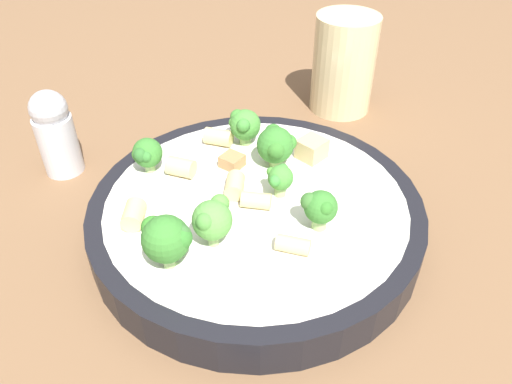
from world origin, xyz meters
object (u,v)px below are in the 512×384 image
at_px(pasta_bowl, 256,213).
at_px(broccoli_floret_4, 276,145).
at_px(broccoli_floret_3, 146,154).
at_px(broccoli_floret_6, 280,178).
at_px(broccoli_floret_2, 167,238).
at_px(broccoli_floret_1, 244,125).
at_px(broccoli_floret_5, 320,207).
at_px(broccoli_floret_0, 212,219).
at_px(chicken_chunk_0, 312,149).
at_px(rigatoni_0, 235,186).
at_px(drinking_glass, 343,70).
at_px(pepper_shaker, 55,133).
at_px(rigatoni_3, 293,245).
at_px(rigatoni_4, 134,215).
at_px(chicken_chunk_1, 232,161).
at_px(rigatoni_1, 218,137).
at_px(rigatoni_2, 255,200).
at_px(rigatoni_5, 181,167).

distance_m(pasta_bowl, broccoli_floret_4, 0.07).
height_order(broccoli_floret_3, broccoli_floret_6, broccoli_floret_3).
relative_size(pasta_bowl, broccoli_floret_2, 6.47).
relative_size(broccoli_floret_1, broccoli_floret_5, 1.04).
height_order(broccoli_floret_1, broccoli_floret_3, broccoli_floret_1).
xyz_separation_m(broccoli_floret_0, broccoli_floret_2, (0.02, -0.03, 0.00)).
distance_m(broccoli_floret_3, chicken_chunk_0, 0.16).
relative_size(broccoli_floret_3, rigatoni_0, 1.33).
bearing_deg(broccoli_floret_0, drinking_glass, 152.77).
bearing_deg(broccoli_floret_3, chicken_chunk_0, 97.60).
relative_size(broccoli_floret_6, pepper_shaker, 0.33).
distance_m(broccoli_floret_1, broccoli_floret_5, 0.14).
bearing_deg(drinking_glass, rigatoni_3, -15.89).
bearing_deg(rigatoni_4, chicken_chunk_1, 134.74).
bearing_deg(pepper_shaker, rigatoni_1, 87.55).
distance_m(broccoli_floret_5, chicken_chunk_0, 0.10).
distance_m(broccoli_floret_6, rigatoni_2, 0.03).
xyz_separation_m(pasta_bowl, broccoli_floret_4, (-0.05, 0.02, 0.04)).
height_order(broccoli_floret_1, rigatoni_0, broccoli_floret_1).
relative_size(rigatoni_2, pepper_shaker, 0.27).
xyz_separation_m(broccoli_floret_6, chicken_chunk_0, (-0.06, 0.03, -0.01)).
bearing_deg(broccoli_floret_1, rigatoni_4, -37.49).
bearing_deg(broccoli_floret_4, broccoli_floret_6, 1.56).
bearing_deg(broccoli_floret_5, chicken_chunk_0, 177.04).
relative_size(broccoli_floret_4, rigatoni_1, 1.47).
distance_m(broccoli_floret_0, pepper_shaker, 0.23).
xyz_separation_m(pasta_bowl, broccoli_floret_2, (0.07, -0.07, 0.04)).
xyz_separation_m(pasta_bowl, pepper_shaker, (-0.10, -0.20, 0.03)).
relative_size(rigatoni_5, chicken_chunk_1, 1.30).
bearing_deg(rigatoni_4, broccoli_floret_1, 142.51).
relative_size(pasta_bowl, broccoli_floret_5, 8.27).
height_order(pasta_bowl, broccoli_floret_0, broccoli_floret_0).
relative_size(broccoli_floret_3, rigatoni_4, 1.31).
relative_size(pasta_bowl, rigatoni_3, 11.10).
height_order(broccoli_floret_1, broccoli_floret_5, broccoli_floret_1).
relative_size(broccoli_floret_1, rigatoni_5, 1.47).
distance_m(broccoli_floret_5, rigatoni_3, 0.04).
bearing_deg(broccoli_floret_6, broccoli_floret_3, -106.96).
bearing_deg(broccoli_floret_3, pasta_bowl, 65.60).
bearing_deg(pepper_shaker, rigatoni_2, 62.06).
bearing_deg(broccoli_floret_4, rigatoni_5, -80.59).
height_order(pasta_bowl, broccoli_floret_4, broccoli_floret_4).
bearing_deg(rigatoni_3, pasta_bowl, -155.93).
bearing_deg(chicken_chunk_0, rigatoni_2, -37.40).
bearing_deg(broccoli_floret_0, broccoli_floret_3, -145.93).
bearing_deg(pepper_shaker, pasta_bowl, 63.96).
height_order(broccoli_floret_1, rigatoni_3, broccoli_floret_1).
xyz_separation_m(broccoli_floret_2, broccoli_floret_3, (-0.12, -0.03, -0.01)).
relative_size(rigatoni_1, rigatoni_2, 1.09).
distance_m(broccoli_floret_0, broccoli_floret_6, 0.08).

